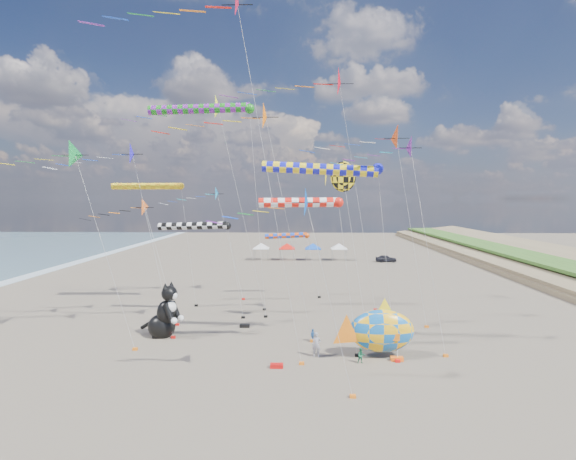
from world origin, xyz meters
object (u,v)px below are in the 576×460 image
(fish_inflatable, at_px, (381,331))
(child_green, at_px, (361,356))
(person_adult, at_px, (316,345))
(parked_car, at_px, (386,258))
(cat_inflatable, at_px, (164,309))
(child_blue, at_px, (313,335))

(fish_inflatable, bearing_deg, child_green, -142.34)
(fish_inflatable, distance_m, person_adult, 4.92)
(person_adult, height_order, parked_car, person_adult)
(child_green, distance_m, parked_car, 53.55)
(cat_inflatable, bearing_deg, person_adult, 2.86)
(fish_inflatable, height_order, child_blue, fish_inflatable)
(child_blue, bearing_deg, child_green, -111.40)
(cat_inflatable, bearing_deg, child_green, 2.53)
(parked_car, bearing_deg, person_adult, 162.14)
(cat_inflatable, distance_m, child_blue, 12.85)
(fish_inflatable, xyz_separation_m, parked_car, (10.12, 51.00, -1.38))
(fish_inflatable, height_order, child_green, fish_inflatable)
(person_adult, distance_m, child_green, 3.43)
(fish_inflatable, xyz_separation_m, child_blue, (-4.97, 3.63, -1.52))
(fish_inflatable, relative_size, person_adult, 3.53)
(fish_inflatable, distance_m, parked_car, 52.01)
(child_green, relative_size, child_blue, 1.05)
(cat_inflatable, height_order, fish_inflatable, cat_inflatable)
(cat_inflatable, distance_m, fish_inflatable, 18.23)
(child_green, relative_size, parked_car, 0.29)
(person_adult, distance_m, child_blue, 3.67)
(person_adult, bearing_deg, child_blue, 96.78)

